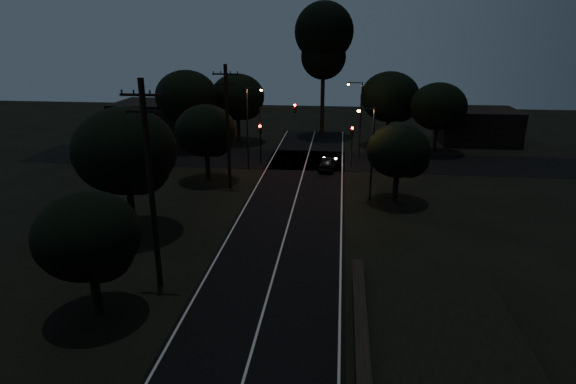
# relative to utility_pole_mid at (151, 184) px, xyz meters

# --- Properties ---
(road_surface) EXTENTS (60.00, 70.00, 0.03)m
(road_surface) POSITION_rel_utility_pole_mid_xyz_m (6.00, 16.12, -5.73)
(road_surface) COLOR black
(road_surface) RESTS_ON ground
(utility_pole_mid) EXTENTS (2.20, 0.30, 11.00)m
(utility_pole_mid) POSITION_rel_utility_pole_mid_xyz_m (0.00, 0.00, 0.00)
(utility_pole_mid) COLOR black
(utility_pole_mid) RESTS_ON ground
(utility_pole_far) EXTENTS (2.20, 0.30, 10.50)m
(utility_pole_far) POSITION_rel_utility_pole_mid_xyz_m (0.00, 17.00, -0.25)
(utility_pole_far) COLOR black
(utility_pole_far) RESTS_ON ground
(tree_left_b) EXTENTS (4.88, 4.88, 6.20)m
(tree_left_b) POSITION_rel_utility_pole_mid_xyz_m (-1.83, -3.10, -1.72)
(tree_left_b) COLOR black
(tree_left_b) RESTS_ON ground
(tree_left_c) EXTENTS (6.73, 6.73, 8.50)m
(tree_left_c) POSITION_rel_utility_pole_mid_xyz_m (-4.26, 6.86, -0.24)
(tree_left_c) COLOR black
(tree_left_c) RESTS_ON ground
(tree_left_d) EXTENTS (5.44, 5.44, 6.90)m
(tree_left_d) POSITION_rel_utility_pole_mid_xyz_m (-2.31, 18.89, -1.27)
(tree_left_d) COLOR black
(tree_left_d) RESTS_ON ground
(tree_far_nw) EXTENTS (6.47, 6.47, 8.20)m
(tree_far_nw) POSITION_rel_utility_pole_mid_xyz_m (-2.77, 34.87, -0.43)
(tree_far_nw) COLOR black
(tree_far_nw) RESTS_ON ground
(tree_far_w) EXTENTS (6.97, 6.97, 8.89)m
(tree_far_w) POSITION_rel_utility_pole_mid_xyz_m (-7.75, 30.86, 0.04)
(tree_far_w) COLOR black
(tree_far_w) RESTS_ON ground
(tree_far_ne) EXTENTS (6.81, 6.81, 8.62)m
(tree_far_ne) POSITION_rel_utility_pole_mid_xyz_m (15.24, 34.86, -0.16)
(tree_far_ne) COLOR black
(tree_far_ne) RESTS_ON ground
(tree_far_e) EXTENTS (6.10, 6.10, 7.73)m
(tree_far_e) POSITION_rel_utility_pole_mid_xyz_m (20.22, 31.88, -0.73)
(tree_far_e) COLOR black
(tree_far_e) RESTS_ON ground
(tree_right_a) EXTENTS (4.95, 4.95, 6.29)m
(tree_right_a) POSITION_rel_utility_pole_mid_xyz_m (14.17, 14.90, -1.66)
(tree_right_a) COLOR black
(tree_right_a) RESTS_ON ground
(tall_pine) EXTENTS (7.26, 7.26, 16.49)m
(tall_pine) POSITION_rel_utility_pole_mid_xyz_m (7.00, 40.00, 6.16)
(tall_pine) COLOR black
(tall_pine) RESTS_ON ground
(building_left) EXTENTS (10.00, 8.00, 4.40)m
(building_left) POSITION_rel_utility_pole_mid_xyz_m (-14.00, 37.00, -3.54)
(building_left) COLOR black
(building_left) RESTS_ON ground
(building_right) EXTENTS (9.00, 7.00, 4.00)m
(building_right) POSITION_rel_utility_pole_mid_xyz_m (26.00, 38.00, -3.74)
(building_right) COLOR black
(building_right) RESTS_ON ground
(signal_left) EXTENTS (0.28, 0.35, 4.10)m
(signal_left) POSITION_rel_utility_pole_mid_xyz_m (1.40, 24.99, -2.90)
(signal_left) COLOR black
(signal_left) RESTS_ON ground
(signal_right) EXTENTS (0.28, 0.35, 4.10)m
(signal_right) POSITION_rel_utility_pole_mid_xyz_m (10.60, 24.99, -2.90)
(signal_right) COLOR black
(signal_right) RESTS_ON ground
(signal_mast) EXTENTS (3.70, 0.35, 6.25)m
(signal_mast) POSITION_rel_utility_pole_mid_xyz_m (3.09, 24.99, -1.40)
(signal_mast) COLOR black
(signal_mast) RESTS_ON ground
(streetlight_a) EXTENTS (1.66, 0.26, 8.00)m
(streetlight_a) POSITION_rel_utility_pole_mid_xyz_m (0.69, 23.00, -1.10)
(streetlight_a) COLOR black
(streetlight_a) RESTS_ON ground
(streetlight_b) EXTENTS (1.66, 0.26, 8.00)m
(streetlight_b) POSITION_rel_utility_pole_mid_xyz_m (11.31, 29.00, -1.10)
(streetlight_b) COLOR black
(streetlight_b) RESTS_ON ground
(streetlight_c) EXTENTS (1.46, 0.26, 7.50)m
(streetlight_c) POSITION_rel_utility_pole_mid_xyz_m (11.83, 15.00, -1.39)
(streetlight_c) COLOR black
(streetlight_c) RESTS_ON ground
(car) EXTENTS (1.94, 4.05, 1.34)m
(car) POSITION_rel_utility_pole_mid_xyz_m (8.31, 23.64, -5.07)
(car) COLOR black
(car) RESTS_ON ground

